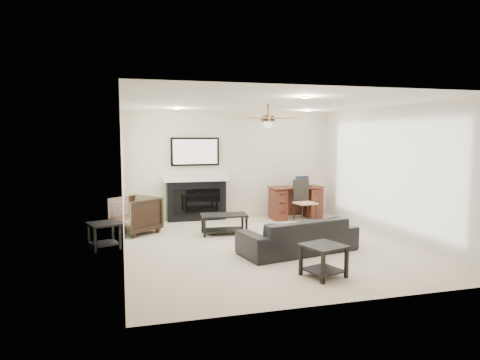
% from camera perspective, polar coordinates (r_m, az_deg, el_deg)
% --- Properties ---
extents(room_shell, '(5.50, 5.54, 2.52)m').
position_cam_1_polar(room_shell, '(7.65, 5.13, 3.92)').
color(room_shell, beige).
rests_on(room_shell, ground).
extents(sofa, '(2.11, 1.16, 0.58)m').
position_cam_1_polar(sofa, '(7.28, 7.75, -7.29)').
color(sofa, black).
rests_on(sofa, ground).
extents(armchair, '(1.12, 1.12, 0.74)m').
position_cam_1_polar(armchair, '(8.81, -13.83, -4.56)').
color(armchair, black).
rests_on(armchair, ground).
extents(coffee_table, '(0.94, 0.57, 0.40)m').
position_cam_1_polar(coffee_table, '(8.52, -2.14, -5.92)').
color(coffee_table, black).
rests_on(coffee_table, ground).
extents(end_table_near, '(0.66, 0.66, 0.45)m').
position_cam_1_polar(end_table_near, '(6.14, 11.06, -10.50)').
color(end_table_near, black).
rests_on(end_table_near, ground).
extents(end_table_left, '(0.63, 0.63, 0.45)m').
position_cam_1_polar(end_table_left, '(7.82, -17.66, -7.09)').
color(end_table_left, black).
rests_on(end_table_left, ground).
extents(fireplace_unit, '(1.52, 0.34, 1.91)m').
position_cam_1_polar(fireplace_unit, '(9.85, -5.86, 0.12)').
color(fireplace_unit, black).
rests_on(fireplace_unit, ground).
extents(desk, '(1.22, 0.56, 0.76)m').
position_cam_1_polar(desk, '(10.17, 7.42, -2.98)').
color(desk, '#411D10').
rests_on(desk, ground).
extents(desk_chair, '(0.48, 0.49, 0.97)m').
position_cam_1_polar(desk_chair, '(9.65, 8.69, -2.85)').
color(desk_chair, black).
rests_on(desk_chair, ground).
extents(laptop, '(0.33, 0.24, 0.23)m').
position_cam_1_polar(laptop, '(10.16, 8.54, -0.18)').
color(laptop, black).
rests_on(laptop, desk).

